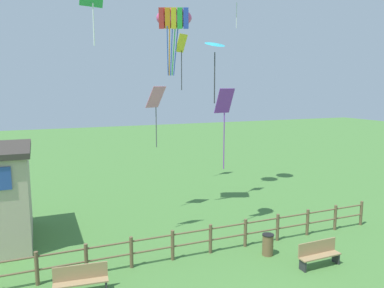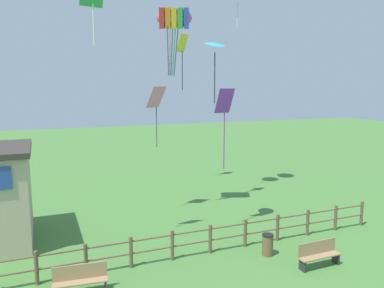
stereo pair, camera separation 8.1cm
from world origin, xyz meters
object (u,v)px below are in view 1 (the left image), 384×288
object	(u,v)px
park_bench_by_building	(81,279)
kite_rainbow_parafoil	(174,18)
park_bench_near_fence	(319,253)
kite_yellow_diamond	(181,50)
kite_pink_diamond	(156,103)
kite_purple_streamer	(224,111)
kite_cyan_delta	(215,47)
trash_bin	(268,245)

from	to	relation	value
park_bench_by_building	kite_rainbow_parafoil	bearing A→B (deg)	48.71
park_bench_near_fence	kite_yellow_diamond	xyz separation A→B (m)	(-0.28, 13.92, 8.93)
kite_rainbow_parafoil	kite_pink_diamond	world-z (taller)	kite_rainbow_parafoil
park_bench_by_building	kite_pink_diamond	world-z (taller)	kite_pink_diamond
kite_pink_diamond	park_bench_near_fence	bearing A→B (deg)	-65.41
park_bench_by_building	kite_pink_diamond	size ratio (longest dim) A/B	0.56
kite_yellow_diamond	kite_pink_diamond	bearing A→B (deg)	-123.17
kite_purple_streamer	kite_pink_diamond	size ratio (longest dim) A/B	1.17
kite_rainbow_parafoil	kite_cyan_delta	size ratio (longest dim) A/B	1.23
kite_cyan_delta	kite_pink_diamond	distance (m)	4.74
park_bench_by_building	trash_bin	xyz separation A→B (m)	(7.45, 0.07, -0.07)
park_bench_near_fence	kite_cyan_delta	xyz separation A→B (m)	(-2.15, 4.88, 8.16)
kite_purple_streamer	kite_pink_diamond	xyz separation A→B (m)	(-2.25, 3.53, 0.28)
kite_cyan_delta	kite_rainbow_parafoil	bearing A→B (deg)	104.03
trash_bin	kite_cyan_delta	world-z (taller)	kite_cyan_delta
park_bench_near_fence	kite_yellow_diamond	size ratio (longest dim) A/B	0.47
trash_bin	kite_yellow_diamond	size ratio (longest dim) A/B	0.24
park_bench_near_fence	kite_rainbow_parafoil	bearing A→B (deg)	110.08
park_bench_near_fence	trash_bin	distance (m)	2.01
park_bench_by_building	kite_cyan_delta	xyz separation A→B (m)	(6.56, 3.38, 8.16)
park_bench_near_fence	park_bench_by_building	xyz separation A→B (m)	(-8.71, 1.49, 0.00)
kite_pink_diamond	trash_bin	bearing A→B (deg)	-69.29
park_bench_near_fence	park_bench_by_building	distance (m)	8.84
kite_cyan_delta	kite_pink_diamond	xyz separation A→B (m)	(-1.71, 3.56, -2.62)
park_bench_by_building	kite_rainbow_parafoil	world-z (taller)	kite_rainbow_parafoil
trash_bin	kite_rainbow_parafoil	distance (m)	11.98
park_bench_near_fence	kite_purple_streamer	world-z (taller)	kite_purple_streamer
trash_bin	kite_rainbow_parafoil	xyz separation A→B (m)	(-1.68, 6.49, 9.92)
kite_cyan_delta	kite_purple_streamer	xyz separation A→B (m)	(0.54, 0.03, -2.89)
park_bench_near_fence	kite_pink_diamond	xyz separation A→B (m)	(-3.86, 8.44, 5.54)
trash_bin	kite_yellow_diamond	world-z (taller)	kite_yellow_diamond
trash_bin	kite_purple_streamer	distance (m)	6.30
kite_cyan_delta	kite_purple_streamer	distance (m)	2.94
park_bench_by_building	kite_purple_streamer	world-z (taller)	kite_purple_streamer
kite_purple_streamer	kite_pink_diamond	world-z (taller)	kite_pink_diamond
park_bench_by_building	park_bench_near_fence	bearing A→B (deg)	-9.73
park_bench_near_fence	kite_yellow_diamond	distance (m)	16.54
kite_rainbow_parafoil	kite_cyan_delta	distance (m)	3.69
kite_rainbow_parafoil	kite_cyan_delta	bearing A→B (deg)	-75.97
park_bench_by_building	kite_yellow_diamond	world-z (taller)	kite_yellow_diamond
park_bench_near_fence	trash_bin	size ratio (longest dim) A/B	2.01
kite_cyan_delta	kite_pink_diamond	world-z (taller)	kite_cyan_delta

